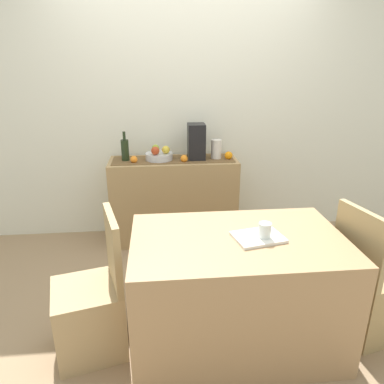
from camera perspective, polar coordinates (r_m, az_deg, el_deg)
The scene contains 19 objects.
ground_plane at distance 2.97m, azimuth 1.27°, elevation -15.51°, with size 6.40×6.40×0.02m, color #9C7E5D.
room_wall_rear at distance 3.60m, azimuth -0.84°, elevation 14.26°, with size 6.40×0.06×2.70m, color silver.
sideboard_console at distance 3.57m, azimuth -2.87°, elevation -1.32°, with size 1.22×0.42×0.83m, color tan.
table_runner at distance 3.43m, azimuth -3.00°, elevation 5.20°, with size 1.15×0.32×0.01m, color brown.
fruit_bowl at distance 3.42m, azimuth -5.26°, elevation 5.69°, with size 0.26×0.26×0.06m, color silver.
apple_upper at distance 3.37m, azimuth -4.18°, elevation 6.71°, with size 0.07×0.07×0.07m, color gold.
apple_center at distance 3.46m, azimuth -5.80°, elevation 6.95°, with size 0.07×0.07×0.07m, color #8FA932.
apple_right at distance 3.34m, azimuth -5.86°, elevation 6.54°, with size 0.08×0.08×0.08m, color #AF3B1C.
wine_bottle at distance 3.42m, azimuth -10.61°, elevation 6.62°, with size 0.07×0.07×0.28m.
coffee_maker at distance 3.41m, azimuth 0.69°, elevation 8.00°, with size 0.16×0.18×0.34m, color black.
ceramic_vase at distance 3.45m, azimuth 3.89°, elevation 6.80°, with size 0.10×0.10×0.18m, color silver.
orange_loose_far at distance 3.35m, azimuth -9.22°, elevation 5.14°, with size 0.07×0.07×0.07m, color orange.
orange_loose_near_bowl at distance 3.45m, azimuth 5.84°, elevation 5.81°, with size 0.08×0.08×0.08m, color orange.
orange_loose_mid at distance 3.34m, azimuth -1.27°, elevation 5.33°, with size 0.07×0.07×0.07m, color orange.
dining_table at distance 2.35m, azimuth 6.98°, elevation -15.23°, with size 1.27×0.80×0.74m, color tan.
open_book at distance 2.16m, azimuth 10.48°, elevation -7.08°, with size 0.28×0.21×0.02m, color white.
coffee_cup at distance 2.13m, azimuth 11.49°, elevation -6.19°, with size 0.07×0.07×0.11m, color silver.
chair_near_window at distance 2.41m, azimuth -15.70°, elevation -17.97°, with size 0.49×0.49×0.90m.
chair_by_corner at distance 2.73m, azimuth 26.35°, elevation -14.57°, with size 0.48×0.48×0.90m.
Camera 1 is at (-0.30, -2.39, 1.73)m, focal length 33.52 mm.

